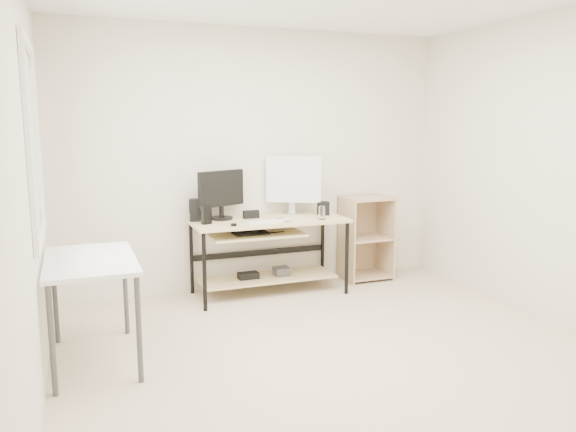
# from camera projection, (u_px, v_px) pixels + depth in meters

# --- Properties ---
(room) EXTENTS (4.01, 4.01, 2.62)m
(room) POSITION_uv_depth(u_px,v_px,m) (327.00, 176.00, 3.83)
(room) COLOR beige
(room) RESTS_ON ground
(desk) EXTENTS (1.50, 0.65, 0.75)m
(desk) POSITION_uv_depth(u_px,v_px,m) (266.00, 240.00, 5.48)
(desk) COLOR #D1BD84
(desk) RESTS_ON ground
(side_table) EXTENTS (0.60, 1.00, 0.75)m
(side_table) POSITION_uv_depth(u_px,v_px,m) (91.00, 270.00, 3.90)
(side_table) COLOR white
(side_table) RESTS_ON ground
(shelf_unit) EXTENTS (0.50, 0.40, 0.90)m
(shelf_unit) POSITION_uv_depth(u_px,v_px,m) (364.00, 237.00, 6.06)
(shelf_unit) COLOR tan
(shelf_unit) RESTS_ON ground
(black_monitor) EXTENTS (0.49, 0.26, 0.47)m
(black_monitor) POSITION_uv_depth(u_px,v_px,m) (221.00, 192.00, 5.40)
(black_monitor) COLOR black
(black_monitor) RESTS_ON desk
(white_imac) EXTENTS (0.53, 0.28, 0.59)m
(white_imac) POSITION_uv_depth(u_px,v_px,m) (294.00, 181.00, 5.67)
(white_imac) COLOR silver
(white_imac) RESTS_ON desk
(keyboard) EXTENTS (0.40, 0.14, 0.01)m
(keyboard) POSITION_uv_depth(u_px,v_px,m) (267.00, 221.00, 5.29)
(keyboard) COLOR white
(keyboard) RESTS_ON desk
(mouse) EXTENTS (0.06, 0.10, 0.03)m
(mouse) POSITION_uv_depth(u_px,v_px,m) (287.00, 220.00, 5.31)
(mouse) COLOR #BCBCC2
(mouse) RESTS_ON desk
(center_speaker) EXTENTS (0.15, 0.07, 0.08)m
(center_speaker) POSITION_uv_depth(u_px,v_px,m) (251.00, 214.00, 5.50)
(center_speaker) COLOR black
(center_speaker) RESTS_ON desk
(speaker_left) EXTENTS (0.13, 0.13, 0.21)m
(speaker_left) POSITION_uv_depth(u_px,v_px,m) (195.00, 209.00, 5.33)
(speaker_left) COLOR black
(speaker_left) RESTS_ON desk
(speaker_right) EXTENTS (0.14, 0.14, 0.13)m
(speaker_right) POSITION_uv_depth(u_px,v_px,m) (323.00, 208.00, 5.70)
(speaker_right) COLOR black
(speaker_right) RESTS_ON desk
(audio_controller) EXTENTS (0.10, 0.08, 0.17)m
(audio_controller) POSITION_uv_depth(u_px,v_px,m) (206.00, 215.00, 5.17)
(audio_controller) COLOR black
(audio_controller) RESTS_ON desk
(volume_puck) EXTENTS (0.06, 0.06, 0.02)m
(volume_puck) POSITION_uv_depth(u_px,v_px,m) (234.00, 225.00, 5.09)
(volume_puck) COLOR black
(volume_puck) RESTS_ON desk
(smartphone) EXTENTS (0.07, 0.11, 0.01)m
(smartphone) POSITION_uv_depth(u_px,v_px,m) (282.00, 219.00, 5.43)
(smartphone) COLOR black
(smartphone) RESTS_ON desk
(coaster) EXTENTS (0.09, 0.09, 0.01)m
(coaster) POSITION_uv_depth(u_px,v_px,m) (322.00, 219.00, 5.42)
(coaster) COLOR #9C6C46
(coaster) RESTS_ON desk
(drinking_glass) EXTENTS (0.07, 0.07, 0.13)m
(drinking_glass) POSITION_uv_depth(u_px,v_px,m) (322.00, 213.00, 5.41)
(drinking_glass) COLOR white
(drinking_glass) RESTS_ON coaster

